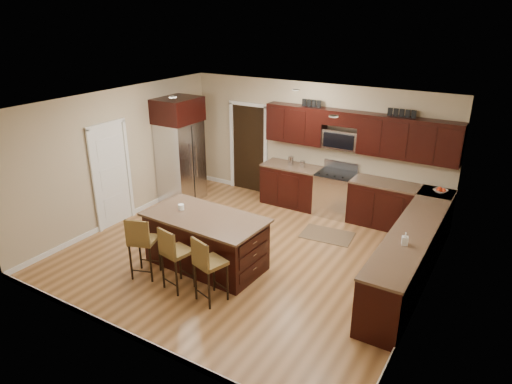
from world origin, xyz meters
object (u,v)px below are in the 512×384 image
Objects in this scene: stool_mid at (174,252)px; stool_right at (207,263)px; island at (206,242)px; stool_left at (142,241)px; range at (335,193)px; refrigerator at (180,149)px.

stool_right reaches higher than stool_mid.
stool_left reaches higher than island.
stool_mid is (-1.04, -3.97, 0.19)m from range.
stool_left is 3.36m from refrigerator.
range is at bearing 73.55° from island.
refrigerator is (-2.26, 2.91, 0.54)m from stool_mid.
island is 1.10m from stool_right.
stool_right is at bearing -19.48° from stool_left.
island is at bearing 33.38° from stool_left.
island is at bearing -108.83° from range.
range reaches higher than stool_left.
range is 1.05× the size of stool_mid.
stool_right is at bearing -95.77° from range.
refrigerator is (-1.60, 2.91, 0.53)m from stool_left.
refrigerator is at bearing 151.56° from stool_right.
stool_mid reaches higher than island.
range is 3.54m from refrigerator.
stool_left is 0.46× the size of refrigerator.
range is 4.10m from stool_mid.
refrigerator is at bearing 139.62° from island.
island is 3.14m from refrigerator.
stool_left is at bearing -61.20° from refrigerator.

